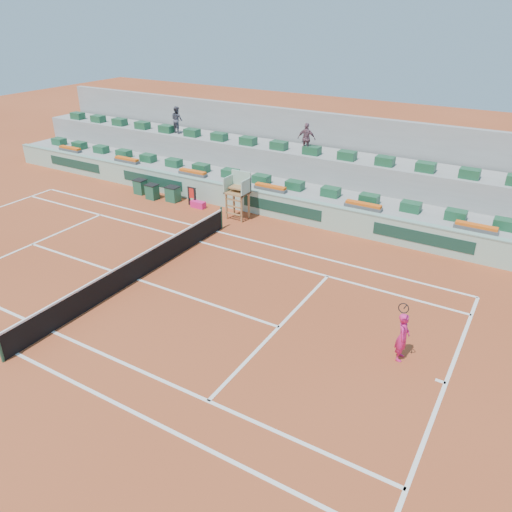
{
  "coord_description": "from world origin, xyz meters",
  "views": [
    {
      "loc": [
        12.89,
        -12.43,
        9.8
      ],
      "look_at": [
        4.0,
        2.5,
        1.0
      ],
      "focal_mm": 35.0,
      "sensor_mm": 36.0,
      "label": 1
    }
  ],
  "objects_px": {
    "umpire_chair": "(238,189)",
    "drink_cooler_a": "(173,194)",
    "tennis_player": "(403,337)",
    "player_bag": "(198,204)"
  },
  "relations": [
    {
      "from": "tennis_player",
      "to": "drink_cooler_a",
      "type": "bearing_deg",
      "value": 154.02
    },
    {
      "from": "umpire_chair",
      "to": "tennis_player",
      "type": "distance_m",
      "value": 12.58
    },
    {
      "from": "umpire_chair",
      "to": "drink_cooler_a",
      "type": "xyz_separation_m",
      "value": [
        -4.43,
        0.17,
        -1.12
      ]
    },
    {
      "from": "player_bag",
      "to": "tennis_player",
      "type": "distance_m",
      "value": 14.87
    },
    {
      "from": "player_bag",
      "to": "tennis_player",
      "type": "xyz_separation_m",
      "value": [
        13.03,
        -7.13,
        0.64
      ]
    },
    {
      "from": "player_bag",
      "to": "tennis_player",
      "type": "relative_size",
      "value": 0.35
    },
    {
      "from": "player_bag",
      "to": "umpire_chair",
      "type": "bearing_deg",
      "value": -1.76
    },
    {
      "from": "umpire_chair",
      "to": "drink_cooler_a",
      "type": "bearing_deg",
      "value": 177.82
    },
    {
      "from": "player_bag",
      "to": "umpire_chair",
      "type": "height_order",
      "value": "umpire_chair"
    },
    {
      "from": "umpire_chair",
      "to": "tennis_player",
      "type": "xyz_separation_m",
      "value": [
        10.39,
        -7.05,
        -0.73
      ]
    }
  ]
}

